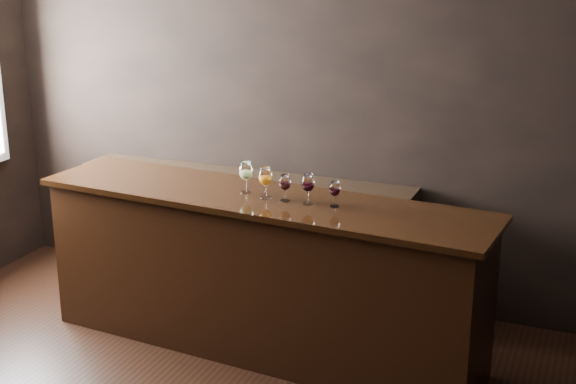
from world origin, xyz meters
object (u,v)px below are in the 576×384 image
at_px(glass_white, 246,172).
at_px(glass_red_c, 335,189).
at_px(back_bar_shelf, 244,234).
at_px(glass_amber, 265,177).
at_px(glass_red_a, 285,183).
at_px(glass_red_b, 308,184).
at_px(bar_counter, 261,276).

bearing_deg(glass_white, glass_red_c, -5.18).
relative_size(back_bar_shelf, glass_amber, 13.02).
height_order(back_bar_shelf, glass_white, glass_white).
bearing_deg(back_bar_shelf, glass_amber, -56.12).
bearing_deg(glass_red_a, glass_white, 167.48).
bearing_deg(glass_amber, glass_red_b, -2.20).
distance_m(glass_amber, glass_red_b, 0.30).
bearing_deg(glass_red_c, bar_counter, 177.24).
bearing_deg(bar_counter, glass_red_c, 2.01).
bearing_deg(glass_white, glass_amber, -18.87).
relative_size(back_bar_shelf, glass_red_b, 13.86).
bearing_deg(glass_white, bar_counter, -15.82).
height_order(back_bar_shelf, glass_red_a, glass_red_a).
xyz_separation_m(back_bar_shelf, glass_white, (0.40, -0.79, 0.77)).
relative_size(bar_counter, glass_white, 14.18).
bearing_deg(glass_amber, glass_white, 161.13).
height_order(bar_counter, glass_amber, glass_amber).
bearing_deg(glass_red_c, glass_amber, 179.83).
distance_m(glass_white, glass_red_a, 0.32).
bearing_deg(glass_red_a, bar_counter, 169.51).
height_order(back_bar_shelf, glass_red_c, glass_red_c).
height_order(bar_counter, glass_white, glass_white).
xyz_separation_m(bar_counter, glass_amber, (0.05, -0.02, 0.72)).
relative_size(glass_white, glass_red_b, 1.09).
xyz_separation_m(glass_red_a, glass_red_c, (0.34, 0.01, -0.01)).
distance_m(bar_counter, glass_red_c, 0.87).
bearing_deg(glass_white, glass_red_b, -8.34).
height_order(glass_amber, glass_red_a, glass_amber).
relative_size(glass_amber, glass_red_a, 1.18).
xyz_separation_m(bar_counter, back_bar_shelf, (-0.52, 0.82, -0.04)).
bearing_deg(glass_amber, back_bar_shelf, 123.88).
bearing_deg(back_bar_shelf, glass_red_c, -38.90).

